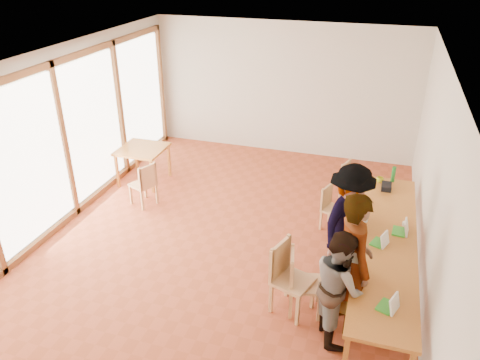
# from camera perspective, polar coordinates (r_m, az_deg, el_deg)

# --- Properties ---
(ground) EXTENTS (8.00, 8.00, 0.00)m
(ground) POSITION_cam_1_polar(r_m,az_deg,el_deg) (7.93, -1.53, -7.34)
(ground) COLOR #A84728
(ground) RESTS_ON ground
(wall_back) EXTENTS (6.00, 0.10, 3.00)m
(wall_back) POSITION_cam_1_polar(r_m,az_deg,el_deg) (10.83, 5.34, 10.94)
(wall_back) COLOR beige
(wall_back) RESTS_ON ground
(wall_front) EXTENTS (6.00, 0.10, 3.00)m
(wall_front) POSITION_cam_1_polar(r_m,az_deg,el_deg) (4.27, -20.41, -19.25)
(wall_front) COLOR beige
(wall_front) RESTS_ON ground
(wall_right) EXTENTS (0.10, 8.00, 3.00)m
(wall_right) POSITION_cam_1_polar(r_m,az_deg,el_deg) (6.91, 22.57, -0.70)
(wall_right) COLOR beige
(wall_right) RESTS_ON ground
(window_wall) EXTENTS (0.10, 8.00, 3.00)m
(window_wall) POSITION_cam_1_polar(r_m,az_deg,el_deg) (8.56, -20.83, 4.86)
(window_wall) COLOR white
(window_wall) RESTS_ON ground
(ceiling) EXTENTS (6.00, 8.00, 0.04)m
(ceiling) POSITION_cam_1_polar(r_m,az_deg,el_deg) (6.71, -1.85, 14.48)
(ceiling) COLOR white
(ceiling) RESTS_ON wall_back
(communal_table) EXTENTS (0.80, 4.00, 0.75)m
(communal_table) POSITION_cam_1_polar(r_m,az_deg,el_deg) (6.95, 17.47, -7.30)
(communal_table) COLOR orange
(communal_table) RESTS_ON ground
(side_table) EXTENTS (0.90, 0.90, 0.75)m
(side_table) POSITION_cam_1_polar(r_m,az_deg,el_deg) (9.73, -11.82, 3.40)
(side_table) COLOR orange
(side_table) RESTS_ON ground
(chair_near) EXTENTS (0.60, 0.60, 0.54)m
(chair_near) POSITION_cam_1_polar(r_m,az_deg,el_deg) (6.30, 5.67, -10.83)
(chair_near) COLOR tan
(chair_near) RESTS_ON ground
(chair_mid) EXTENTS (0.50, 0.50, 0.49)m
(chair_mid) POSITION_cam_1_polar(r_m,az_deg,el_deg) (6.31, 7.16, -11.52)
(chair_mid) COLOR tan
(chair_mid) RESTS_ON ground
(chair_far) EXTENTS (0.47, 0.47, 0.42)m
(chair_far) POSITION_cam_1_polar(r_m,az_deg,el_deg) (8.17, 10.96, -2.74)
(chair_far) COLOR tan
(chair_far) RESTS_ON ground
(chair_empty) EXTENTS (0.48, 0.48, 0.43)m
(chair_empty) POSITION_cam_1_polar(r_m,az_deg,el_deg) (9.07, 13.12, 0.25)
(chair_empty) COLOR tan
(chair_empty) RESTS_ON ground
(chair_spare) EXTENTS (0.53, 0.53, 0.46)m
(chair_spare) POSITION_cam_1_polar(r_m,az_deg,el_deg) (8.85, -11.47, -0.05)
(chair_spare) COLOR tan
(chair_spare) RESTS_ON ground
(person_near) EXTENTS (0.71, 0.83, 1.93)m
(person_near) POSITION_cam_1_polar(r_m,az_deg,el_deg) (5.98, 13.63, -9.80)
(person_near) COLOR gray
(person_near) RESTS_ON ground
(person_mid) EXTENTS (0.82, 0.91, 1.53)m
(person_mid) POSITION_cam_1_polar(r_m,az_deg,el_deg) (5.92, 12.01, -12.48)
(person_mid) COLOR gray
(person_mid) RESTS_ON ground
(person_far) EXTENTS (1.05, 1.30, 1.76)m
(person_far) POSITION_cam_1_polar(r_m,az_deg,el_deg) (6.96, 13.12, -4.87)
(person_far) COLOR gray
(person_far) RESTS_ON ground
(laptop_near) EXTENTS (0.28, 0.29, 0.20)m
(laptop_near) POSITION_cam_1_polar(r_m,az_deg,el_deg) (5.74, 17.84, -14.32)
(laptop_near) COLOR green
(laptop_near) RESTS_ON communal_table
(laptop_mid) EXTENTS (0.27, 0.28, 0.20)m
(laptop_mid) POSITION_cam_1_polar(r_m,az_deg,el_deg) (6.77, 16.85, -7.15)
(laptop_mid) COLOR green
(laptop_mid) RESTS_ON communal_table
(laptop_far) EXTENTS (0.24, 0.27, 0.21)m
(laptop_far) POSITION_cam_1_polar(r_m,az_deg,el_deg) (7.11, 19.20, -5.71)
(laptop_far) COLOR green
(laptop_far) RESTS_ON communal_table
(yellow_mug) EXTENTS (0.13, 0.13, 0.10)m
(yellow_mug) POSITION_cam_1_polar(r_m,az_deg,el_deg) (8.45, 16.69, 0.00)
(yellow_mug) COLOR gold
(yellow_mug) RESTS_ON communal_table
(green_bottle) EXTENTS (0.07, 0.07, 0.28)m
(green_bottle) POSITION_cam_1_polar(r_m,az_deg,el_deg) (8.51, 18.19, 0.67)
(green_bottle) COLOR #207228
(green_bottle) RESTS_ON communal_table
(clear_glass) EXTENTS (0.07, 0.07, 0.09)m
(clear_glass) POSITION_cam_1_polar(r_m,az_deg,el_deg) (7.23, 15.07, -4.61)
(clear_glass) COLOR silver
(clear_glass) RESTS_ON communal_table
(condiment_cup) EXTENTS (0.08, 0.08, 0.06)m
(condiment_cup) POSITION_cam_1_polar(r_m,az_deg,el_deg) (7.31, 19.47, -5.08)
(condiment_cup) COLOR white
(condiment_cup) RESTS_ON communal_table
(pink_phone) EXTENTS (0.05, 0.10, 0.01)m
(pink_phone) POSITION_cam_1_polar(r_m,az_deg,el_deg) (7.36, 19.45, -5.04)
(pink_phone) COLOR #F4398F
(pink_phone) RESTS_ON communal_table
(black_pouch) EXTENTS (0.16, 0.26, 0.09)m
(black_pouch) POSITION_cam_1_polar(r_m,az_deg,el_deg) (8.26, 17.42, -0.78)
(black_pouch) COLOR black
(black_pouch) RESTS_ON communal_table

